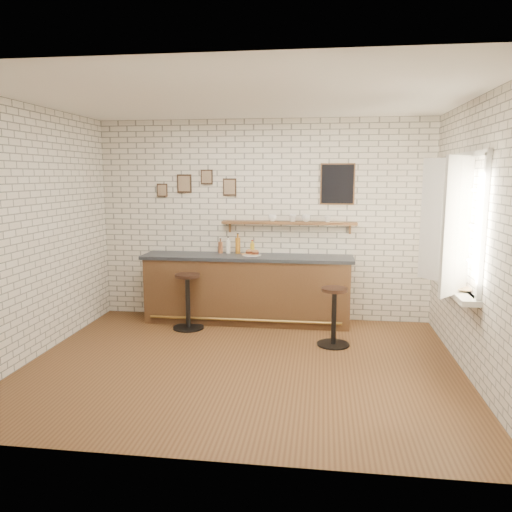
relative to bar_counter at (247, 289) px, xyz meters
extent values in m
plane|color=brown|center=(0.20, -1.70, -0.51)|extent=(5.00, 5.00, 0.00)
cube|color=#53371E|center=(0.00, 0.00, -0.03)|extent=(3.00, 0.58, 0.96)
cube|color=#2D333A|center=(0.00, 0.00, 0.48)|extent=(3.10, 0.62, 0.05)
cylinder|color=olive|center=(0.00, -0.32, -0.39)|extent=(2.79, 0.04, 0.04)
cylinder|color=white|center=(0.06, 0.03, 0.51)|extent=(0.28, 0.28, 0.01)
cylinder|color=#F0B255|center=(0.12, 0.06, 0.52)|extent=(0.05, 0.05, 0.00)
cylinder|color=#F0B255|center=(0.09, 0.02, 0.52)|extent=(0.05, 0.05, 0.00)
cylinder|color=#F0B255|center=(-0.05, 0.10, 0.52)|extent=(0.06, 0.06, 0.00)
cylinder|color=#F0B255|center=(0.09, 0.08, 0.52)|extent=(0.06, 0.06, 0.00)
cylinder|color=#F0B255|center=(-0.06, 0.00, 0.52)|extent=(0.06, 0.06, 0.00)
cylinder|color=#F0B255|center=(0.11, 0.04, 0.52)|extent=(0.04, 0.04, 0.00)
cylinder|color=#F0B255|center=(0.05, -0.02, 0.52)|extent=(0.05, 0.05, 0.00)
cylinder|color=#F0B255|center=(-0.05, -0.04, 0.52)|extent=(0.04, 0.04, 0.00)
cylinder|color=#F0B255|center=(-0.08, 0.05, 0.52)|extent=(0.05, 0.05, 0.00)
cylinder|color=#F0B255|center=(0.11, -0.02, 0.52)|extent=(0.06, 0.06, 0.00)
cylinder|color=#F0B255|center=(-0.05, 0.05, 0.52)|extent=(0.04, 0.04, 0.00)
cylinder|color=#F0B255|center=(0.10, 0.02, 0.52)|extent=(0.05, 0.05, 0.00)
cylinder|color=#F0B255|center=(0.12, 0.06, 0.52)|extent=(0.05, 0.05, 0.00)
cylinder|color=#F0B255|center=(0.09, 0.03, 0.52)|extent=(0.05, 0.05, 0.00)
cylinder|color=brown|center=(-0.43, 0.17, 0.59)|extent=(0.07, 0.07, 0.17)
cylinder|color=brown|center=(-0.43, 0.17, 0.70)|extent=(0.02, 0.02, 0.04)
cylinder|color=black|center=(-0.43, 0.17, 0.72)|extent=(0.03, 0.03, 0.01)
cylinder|color=white|center=(-0.31, 0.17, 0.60)|extent=(0.07, 0.07, 0.20)
cylinder|color=white|center=(-0.31, 0.17, 0.72)|extent=(0.02, 0.02, 0.04)
cylinder|color=black|center=(-0.31, 0.17, 0.75)|extent=(0.03, 0.03, 0.01)
cylinder|color=#AE6A1C|center=(-0.17, 0.17, 0.62)|extent=(0.07, 0.07, 0.24)
cylinder|color=#AE6A1C|center=(-0.17, 0.17, 0.77)|extent=(0.03, 0.03, 0.05)
cylinder|color=black|center=(-0.17, 0.17, 0.80)|extent=(0.03, 0.03, 0.01)
cylinder|color=gold|center=(0.05, 0.17, 0.59)|extent=(0.07, 0.07, 0.16)
cylinder|color=gold|center=(0.05, 0.17, 0.68)|extent=(0.03, 0.03, 0.03)
cylinder|color=maroon|center=(0.05, 0.17, 0.71)|extent=(0.03, 0.03, 0.01)
cylinder|color=black|center=(-0.79, -0.43, -0.50)|extent=(0.44, 0.44, 0.02)
cylinder|color=black|center=(-0.79, -0.43, -0.12)|extent=(0.07, 0.07, 0.73)
cylinder|color=black|center=(-0.79, -0.43, 0.27)|extent=(0.44, 0.44, 0.04)
cylinder|color=black|center=(1.26, -0.88, -0.50)|extent=(0.42, 0.42, 0.02)
cylinder|color=black|center=(1.26, -0.88, -0.14)|extent=(0.06, 0.06, 0.70)
cylinder|color=black|center=(1.26, -0.88, 0.23)|extent=(0.38, 0.38, 0.04)
cube|color=brown|center=(0.60, 0.20, 0.97)|extent=(2.00, 0.18, 0.04)
cube|color=brown|center=(-0.30, 0.27, 0.89)|extent=(0.03, 0.04, 0.16)
cube|color=brown|center=(1.50, 0.27, 0.89)|extent=(0.03, 0.04, 0.16)
imported|color=white|center=(0.35, 0.20, 1.04)|extent=(0.17, 0.17, 0.10)
imported|color=white|center=(0.66, 0.20, 1.05)|extent=(0.16, 0.16, 0.10)
imported|color=white|center=(0.85, 0.20, 1.05)|extent=(0.17, 0.17, 0.10)
imported|color=white|center=(1.17, 0.20, 1.04)|extent=(0.10, 0.10, 0.09)
cube|color=black|center=(-1.00, 0.28, 1.54)|extent=(0.22, 0.02, 0.28)
cube|color=black|center=(-0.65, 0.28, 1.64)|extent=(0.18, 0.02, 0.22)
cube|color=black|center=(-0.30, 0.28, 1.49)|extent=(0.20, 0.02, 0.26)
cube|color=black|center=(-1.35, 0.28, 1.44)|extent=(0.16, 0.02, 0.20)
cube|color=black|center=(1.30, 0.28, 1.54)|extent=(0.46, 0.02, 0.56)
cube|color=white|center=(2.60, -1.40, 0.39)|extent=(0.20, 1.35, 0.06)
cube|color=white|center=(2.67, -1.40, 1.89)|extent=(0.05, 1.30, 0.06)
cube|color=white|center=(2.67, -1.40, 0.39)|extent=(0.05, 1.30, 0.06)
cube|color=white|center=(2.67, -2.00, 1.14)|extent=(0.05, 0.06, 1.50)
cube|color=white|center=(2.67, -0.80, 1.14)|extent=(0.05, 0.06, 1.50)
cube|color=white|center=(2.52, -1.70, 1.14)|extent=(0.40, 0.46, 1.46)
cube|color=white|center=(2.52, -1.10, 1.14)|extent=(0.40, 0.46, 1.46)
imported|color=tan|center=(2.58, -1.54, 0.43)|extent=(0.23, 0.26, 0.02)
imported|color=tan|center=(2.58, -1.58, 0.45)|extent=(0.22, 0.25, 0.02)
camera|label=1|loc=(1.08, -7.16, 1.68)|focal=35.00mm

